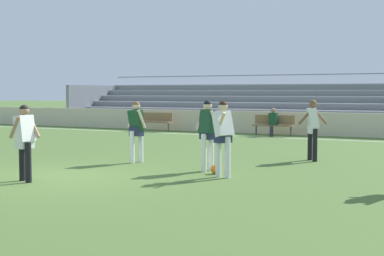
{
  "coord_description": "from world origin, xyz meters",
  "views": [
    {
      "loc": [
        8.48,
        -9.64,
        1.91
      ],
      "look_at": [
        1.4,
        3.8,
        0.93
      ],
      "focal_mm": 52.82,
      "sensor_mm": 36.0,
      "label": 1
    }
  ],
  "objects": [
    {
      "name": "player_dark_wide_left",
      "position": [
        2.53,
        2.44,
        1.01
      ],
      "size": [
        0.59,
        0.45,
        1.7
      ],
      "color": "white",
      "rests_on": "ground"
    },
    {
      "name": "player_white_wide_right",
      "position": [
        -0.2,
        -0.77,
        0.97
      ],
      "size": [
        0.52,
        0.47,
        1.64
      ],
      "color": "black",
      "rests_on": "ground"
    },
    {
      "name": "field_line_sideline",
      "position": [
        0.0,
        12.63,
        0.0
      ],
      "size": [
        44.0,
        0.12,
        0.01
      ],
      "primitive_type": "cube",
      "color": "white",
      "rests_on": "ground"
    },
    {
      "name": "player_white_on_ball",
      "position": [
        3.28,
        1.7,
        1.02
      ],
      "size": [
        0.51,
        0.61,
        1.71
      ],
      "color": "white",
      "rests_on": "ground"
    },
    {
      "name": "bench_far_left",
      "position": [
        -5.7,
        13.46,
        0.55
      ],
      "size": [
        1.8,
        0.4,
        0.9
      ],
      "color": "olive",
      "rests_on": "ground"
    },
    {
      "name": "player_dark_deep_cover",
      "position": [
        0.12,
        3.01,
        0.98
      ],
      "size": [
        0.53,
        0.42,
        1.65
      ],
      "color": "white",
      "rests_on": "ground"
    },
    {
      "name": "sideline_wall",
      "position": [
        0.0,
        14.52,
        0.5
      ],
      "size": [
        48.0,
        0.16,
        1.01
      ],
      "primitive_type": "cube",
      "color": "beige",
      "rests_on": "ground"
    },
    {
      "name": "bleacher_stand",
      "position": [
        -3.15,
        17.93,
        1.21
      ],
      "size": [
        19.39,
        5.17,
        2.86
      ],
      "color": "#B2B2B7",
      "rests_on": "ground"
    },
    {
      "name": "player_white_challenging",
      "position": [
        4.2,
        5.62,
        1.01
      ],
      "size": [
        0.75,
        0.48,
        1.69
      ],
      "color": "black",
      "rests_on": "ground"
    },
    {
      "name": "ground_plane",
      "position": [
        0.0,
        0.0,
        0.0
      ],
      "size": [
        160.0,
        160.0,
        0.0
      ],
      "primitive_type": "plane",
      "color": "#4C6B30"
    },
    {
      "name": "soccer_ball",
      "position": [
        2.9,
        2.11,
        0.11
      ],
      "size": [
        0.22,
        0.22,
        0.22
      ],
      "primitive_type": "sphere",
      "color": "orange",
      "rests_on": "ground"
    },
    {
      "name": "bench_far_right",
      "position": [
        0.29,
        13.46,
        0.55
      ],
      "size": [
        1.8,
        0.4,
        0.9
      ],
      "color": "olive",
      "rests_on": "ground"
    },
    {
      "name": "spectator_seated",
      "position": [
        0.29,
        13.35,
        0.7
      ],
      "size": [
        0.36,
        0.42,
        1.21
      ],
      "color": "#2D2D38",
      "rests_on": "ground"
    }
  ]
}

